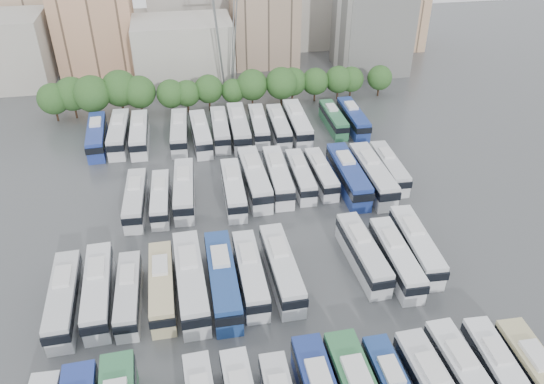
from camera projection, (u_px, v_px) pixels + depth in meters
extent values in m
plane|color=#424447|center=(258.00, 249.00, 64.88)|extent=(220.00, 220.00, 0.00)
cylinder|color=black|center=(57.00, 115.00, 94.42)|extent=(0.36, 0.36, 2.29)
sphere|color=#234C1E|center=(53.00, 99.00, 92.72)|extent=(5.50, 5.50, 5.50)
cylinder|color=black|center=(76.00, 112.00, 95.44)|extent=(0.36, 0.36, 2.50)
sphere|color=#234C1E|center=(72.00, 94.00, 93.58)|extent=(6.01, 6.01, 6.01)
cylinder|color=black|center=(95.00, 113.00, 94.69)|extent=(0.36, 0.36, 2.69)
sphere|color=#234C1E|center=(92.00, 94.00, 92.69)|extent=(6.46, 6.46, 6.46)
cylinder|color=black|center=(123.00, 107.00, 96.69)|extent=(0.36, 0.36, 2.72)
sphere|color=#234C1E|center=(120.00, 88.00, 94.67)|extent=(6.53, 6.53, 6.53)
cylinder|color=black|center=(142.00, 109.00, 96.45)|extent=(0.36, 0.36, 2.43)
sphere|color=#234C1E|center=(139.00, 92.00, 94.64)|extent=(5.83, 5.83, 5.83)
cylinder|color=black|center=(172.00, 109.00, 96.94)|extent=(0.36, 0.36, 2.14)
sphere|color=#234C1E|center=(171.00, 94.00, 95.35)|extent=(5.14, 5.14, 5.14)
cylinder|color=black|center=(188.00, 107.00, 97.64)|extent=(0.36, 0.36, 2.01)
sphere|color=#234C1E|center=(187.00, 93.00, 96.14)|extent=(4.82, 4.82, 4.82)
cylinder|color=black|center=(210.00, 104.00, 98.67)|extent=(0.36, 0.36, 2.18)
sphere|color=#234C1E|center=(209.00, 89.00, 97.06)|extent=(5.23, 5.23, 5.23)
cylinder|color=black|center=(234.00, 104.00, 99.20)|extent=(0.36, 0.36, 1.86)
sphere|color=#234C1E|center=(233.00, 91.00, 97.82)|extent=(4.46, 4.46, 4.46)
cylinder|color=black|center=(252.00, 101.00, 99.45)|extent=(0.36, 0.36, 2.39)
sphere|color=#234C1E|center=(252.00, 85.00, 97.67)|extent=(5.74, 5.74, 5.74)
cylinder|color=black|center=(281.00, 100.00, 99.77)|extent=(0.36, 0.36, 2.47)
sphere|color=#234C1E|center=(281.00, 83.00, 97.93)|extent=(5.93, 5.93, 5.93)
cylinder|color=black|center=(292.00, 96.00, 101.57)|extent=(0.36, 0.36, 2.21)
sphere|color=#234C1E|center=(293.00, 82.00, 99.93)|extent=(5.30, 5.30, 5.30)
cylinder|color=black|center=(314.00, 96.00, 101.99)|extent=(0.36, 0.36, 2.13)
sphere|color=#234C1E|center=(315.00, 81.00, 100.42)|extent=(5.10, 5.10, 5.10)
cylinder|color=black|center=(337.00, 94.00, 102.73)|extent=(0.36, 0.36, 2.15)
sphere|color=#234C1E|center=(338.00, 79.00, 101.14)|extent=(5.15, 5.15, 5.15)
cylinder|color=black|center=(350.00, 93.00, 103.37)|extent=(0.36, 0.36, 2.02)
sphere|color=#234C1E|center=(351.00, 79.00, 101.87)|extent=(4.85, 4.85, 4.85)
cylinder|color=black|center=(378.00, 91.00, 104.17)|extent=(0.36, 0.36, 2.00)
sphere|color=#234C1E|center=(380.00, 78.00, 102.68)|extent=(4.80, 4.80, 4.80)
cube|color=#9E998E|center=(1.00, 51.00, 105.81)|extent=(18.00, 14.00, 14.00)
cube|color=tan|center=(95.00, 28.00, 112.36)|extent=(16.00, 12.00, 18.00)
cube|color=#ADA89E|center=(184.00, 49.00, 110.11)|extent=(20.00, 14.00, 12.00)
cube|color=gray|center=(264.00, 27.00, 116.66)|extent=(14.00, 12.00, 16.00)
cube|color=gray|center=(196.00, 5.00, 125.00)|extent=(22.00, 16.00, 20.00)
cube|color=tan|center=(36.00, 23.00, 119.04)|extent=(16.00, 14.00, 16.00)
cube|color=#A39E93|center=(288.00, 15.00, 128.29)|extent=(18.00, 14.00, 14.00)
cube|color=tan|center=(391.00, 21.00, 127.50)|extent=(14.00, 12.00, 12.00)
cube|color=gray|center=(146.00, 36.00, 120.99)|extent=(12.00, 10.00, 10.00)
cube|color=silver|center=(374.00, 8.00, 110.64)|extent=(14.00, 14.00, 26.00)
cylinder|color=slate|center=(215.00, 8.00, 95.12)|extent=(2.90, 2.91, 33.83)
cylinder|color=slate|center=(213.00, 2.00, 98.41)|extent=(2.90, 2.91, 33.83)
cylinder|color=slate|center=(237.00, 7.00, 95.72)|extent=(2.90, 2.91, 33.83)
cylinder|color=slate|center=(234.00, 1.00, 99.01)|extent=(2.90, 2.91, 33.83)
cube|color=silver|center=(319.00, 375.00, 44.82)|extent=(1.81, 3.37, 0.46)
cube|color=silver|center=(357.00, 373.00, 44.69)|extent=(1.97, 3.61, 0.49)
cube|color=silver|center=(392.00, 370.00, 45.80)|extent=(1.60, 2.97, 0.41)
cube|color=silver|center=(432.00, 368.00, 45.46)|extent=(1.87, 3.36, 0.45)
cube|color=silver|center=(466.00, 382.00, 46.77)|extent=(2.86, 11.89, 3.35)
cube|color=black|center=(468.00, 378.00, 46.30)|extent=(2.99, 12.07, 0.98)
cube|color=silver|center=(462.00, 354.00, 46.95)|extent=(1.77, 3.20, 0.43)
cube|color=white|center=(501.00, 377.00, 47.23)|extent=(2.89, 11.53, 3.24)
cube|color=black|center=(503.00, 374.00, 46.77)|extent=(3.02, 11.70, 0.95)
cube|color=silver|center=(498.00, 351.00, 47.41)|extent=(1.74, 3.11, 0.42)
cube|color=tan|center=(541.00, 384.00, 46.50)|extent=(2.87, 12.30, 3.47)
cube|color=black|center=(544.00, 381.00, 46.01)|extent=(3.00, 12.49, 1.02)
cube|color=silver|center=(537.00, 355.00, 46.69)|extent=(1.81, 3.30, 0.45)
cube|color=silver|center=(65.00, 300.00, 55.19)|extent=(2.90, 12.05, 3.40)
cube|color=black|center=(63.00, 296.00, 54.71)|extent=(3.02, 12.24, 1.00)
cube|color=silver|center=(62.00, 276.00, 55.37)|extent=(1.79, 3.24, 0.44)
cube|color=silver|center=(99.00, 291.00, 56.24)|extent=(3.04, 12.26, 3.45)
cube|color=black|center=(97.00, 287.00, 55.75)|extent=(3.17, 12.45, 1.01)
cube|color=silver|center=(96.00, 268.00, 56.41)|extent=(1.85, 3.31, 0.45)
cube|color=silver|center=(129.00, 295.00, 56.06)|extent=(2.38, 10.77, 3.04)
cube|color=black|center=(128.00, 292.00, 55.63)|extent=(2.49, 10.93, 0.90)
cube|color=silver|center=(127.00, 274.00, 56.23)|extent=(1.55, 2.88, 0.39)
cube|color=#C5B687|center=(162.00, 287.00, 56.85)|extent=(2.59, 11.64, 3.29)
cube|color=black|center=(161.00, 284.00, 56.39)|extent=(2.71, 11.82, 0.97)
cube|color=silver|center=(160.00, 265.00, 57.03)|extent=(1.68, 3.11, 0.43)
cube|color=silver|center=(191.00, 282.00, 57.18)|extent=(3.29, 13.36, 3.76)
cube|color=black|center=(191.00, 278.00, 56.65)|extent=(3.43, 13.57, 1.11)
cube|color=silver|center=(188.00, 257.00, 57.37)|extent=(2.00, 3.60, 0.49)
cube|color=navy|center=(223.00, 281.00, 57.41)|extent=(2.83, 13.02, 3.69)
cube|color=black|center=(223.00, 277.00, 56.89)|extent=(2.96, 13.22, 1.08)
cube|color=silver|center=(220.00, 256.00, 57.61)|extent=(1.86, 3.48, 0.48)
cube|color=silver|center=(250.00, 274.00, 58.49)|extent=(2.54, 11.78, 3.34)
cube|color=black|center=(250.00, 271.00, 58.02)|extent=(2.66, 11.96, 0.98)
cube|color=silver|center=(248.00, 253.00, 58.67)|extent=(1.68, 3.14, 0.43)
cube|color=silver|center=(281.00, 269.00, 59.11)|extent=(2.96, 12.42, 3.50)
cube|color=black|center=(282.00, 265.00, 58.62)|extent=(3.09, 12.61, 1.03)
cube|color=silver|center=(279.00, 247.00, 59.29)|extent=(1.84, 3.34, 0.45)
cube|color=silver|center=(363.00, 254.00, 61.39)|extent=(3.02, 12.06, 3.39)
cube|color=black|center=(364.00, 250.00, 60.91)|extent=(3.14, 12.24, 1.00)
cube|color=silver|center=(360.00, 233.00, 61.57)|extent=(1.82, 3.26, 0.44)
cube|color=silver|center=(396.00, 259.00, 60.67)|extent=(2.63, 11.86, 3.35)
cube|color=black|center=(397.00, 256.00, 60.19)|extent=(2.75, 12.04, 0.99)
cube|color=silver|center=(393.00, 238.00, 60.85)|extent=(1.71, 3.17, 0.43)
cube|color=silver|center=(416.00, 246.00, 62.57)|extent=(3.09, 12.19, 3.42)
cube|color=black|center=(417.00, 243.00, 62.08)|extent=(3.22, 12.37, 1.01)
cube|color=silver|center=(413.00, 225.00, 62.76)|extent=(1.85, 3.29, 0.44)
cube|color=silver|center=(136.00, 200.00, 70.88)|extent=(2.83, 11.45, 3.22)
cube|color=black|center=(135.00, 197.00, 70.42)|extent=(2.95, 11.62, 0.95)
cube|color=silver|center=(135.00, 183.00, 71.06)|extent=(1.72, 3.09, 0.42)
cube|color=silver|center=(161.00, 199.00, 71.29)|extent=(2.59, 10.65, 3.00)
cube|color=black|center=(160.00, 196.00, 70.86)|extent=(2.70, 10.82, 0.88)
cube|color=silver|center=(159.00, 183.00, 71.45)|extent=(1.59, 2.87, 0.39)
cube|color=silver|center=(184.00, 191.00, 72.66)|extent=(3.19, 12.19, 3.42)
cube|color=black|center=(184.00, 187.00, 72.17)|extent=(3.32, 12.38, 1.01)
cube|color=silver|center=(183.00, 173.00, 72.85)|extent=(1.87, 3.30, 0.44)
cube|color=white|center=(233.00, 190.00, 72.94)|extent=(2.70, 11.78, 3.33)
cube|color=black|center=(233.00, 186.00, 72.47)|extent=(2.82, 11.96, 0.98)
cube|color=silver|center=(232.00, 173.00, 73.13)|extent=(1.72, 3.16, 0.43)
cube|color=silver|center=(254.00, 179.00, 74.92)|extent=(3.10, 13.03, 3.67)
cube|color=black|center=(255.00, 176.00, 74.40)|extent=(3.24, 13.23, 1.08)
cube|color=silver|center=(252.00, 161.00, 75.11)|extent=(1.93, 3.51, 0.48)
cube|color=white|center=(278.00, 177.00, 75.56)|extent=(2.91, 12.44, 3.51)
cube|color=black|center=(278.00, 174.00, 75.06)|extent=(3.04, 12.63, 1.03)
cube|color=silver|center=(276.00, 160.00, 75.75)|extent=(1.83, 3.34, 0.45)
cube|color=silver|center=(300.00, 177.00, 76.04)|extent=(2.46, 11.08, 3.13)
cube|color=black|center=(301.00, 173.00, 75.60)|extent=(2.57, 11.25, 0.92)
cube|color=silver|center=(299.00, 161.00, 76.22)|extent=(1.59, 2.96, 0.41)
cube|color=silver|center=(321.00, 174.00, 76.67)|extent=(2.52, 10.77, 3.04)
cube|color=black|center=(321.00, 171.00, 76.25)|extent=(2.63, 10.93, 0.89)
cube|color=silver|center=(319.00, 159.00, 76.83)|extent=(1.58, 2.89, 0.39)
cube|color=navy|center=(348.00, 176.00, 75.48)|extent=(2.89, 13.36, 3.78)
cube|color=black|center=(349.00, 173.00, 74.94)|extent=(3.02, 13.56, 1.11)
cube|color=silver|center=(346.00, 158.00, 75.68)|extent=(1.90, 3.57, 0.49)
cube|color=silver|center=(372.00, 176.00, 75.64)|extent=(2.91, 13.33, 3.77)
cube|color=black|center=(373.00, 172.00, 75.11)|extent=(3.04, 13.53, 1.11)
cube|color=silver|center=(370.00, 157.00, 75.84)|extent=(1.91, 3.56, 0.49)
cube|color=silver|center=(389.00, 168.00, 77.90)|extent=(2.68, 11.40, 3.21)
cube|color=black|center=(389.00, 165.00, 77.44)|extent=(2.80, 11.57, 0.95)
cube|color=silver|center=(387.00, 153.00, 78.08)|extent=(1.68, 3.06, 0.42)
cube|color=navy|center=(97.00, 137.00, 86.07)|extent=(3.14, 12.32, 3.46)
cube|color=black|center=(96.00, 134.00, 85.58)|extent=(3.27, 12.50, 1.02)
cube|color=silver|center=(95.00, 122.00, 86.25)|extent=(1.88, 3.33, 0.45)
cube|color=silver|center=(119.00, 134.00, 86.78)|extent=(3.00, 12.52, 3.53)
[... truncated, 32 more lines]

